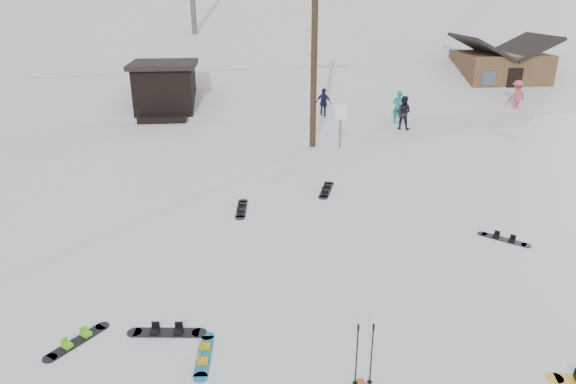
{
  "coord_description": "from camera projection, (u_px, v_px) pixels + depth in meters",
  "views": [
    {
      "loc": [
        -0.98,
        -7.01,
        6.17
      ],
      "look_at": [
        0.14,
        5.14,
        1.4
      ],
      "focal_mm": 32.0,
      "sensor_mm": 36.0,
      "label": 1
    }
  ],
  "objects": [
    {
      "name": "cabin",
      "position": [
        499.0,
        73.0,
        31.82
      ],
      "size": [
        5.39,
        4.4,
        3.77
      ],
      "color": "brown",
      "rests_on": "ground"
    },
    {
      "name": "ski_slope",
      "position": [
        251.0,
        147.0,
        64.22
      ],
      "size": [
        60.0,
        85.24,
        65.97
      ],
      "primitive_type": "cube",
      "rotation": [
        0.31,
        0.0,
        0.0
      ],
      "color": "silver",
      "rests_on": "ground"
    },
    {
      "name": "lift_hut",
      "position": [
        165.0,
        89.0,
        27.34
      ],
      "size": [
        3.4,
        4.1,
        2.75
      ],
      "color": "black",
      "rests_on": "ground"
    },
    {
      "name": "treeline_crest",
      "position": [
        245.0,
        30.0,
        88.6
      ],
      "size": [
        50.0,
        6.0,
        10.0
      ],
      "primitive_type": null,
      "color": "black",
      "rests_on": "ski_slope"
    },
    {
      "name": "utility_pole",
      "position": [
        315.0,
        32.0,
        20.28
      ],
      "size": [
        2.0,
        0.26,
        9.0
      ],
      "color": "#3A2819",
      "rests_on": "ground"
    },
    {
      "name": "skier_teal",
      "position": [
        398.0,
        107.0,
        25.67
      ],
      "size": [
        0.59,
        0.39,
        1.61
      ],
      "primitive_type": "imported",
      "rotation": [
        0.0,
        0.0,
        3.15
      ],
      "color": "#0B7770",
      "rests_on": "ground"
    },
    {
      "name": "ground",
      "position": [
        307.0,
        376.0,
        8.83
      ],
      "size": [
        200.0,
        200.0,
        0.0
      ],
      "primitive_type": "plane",
      "color": "white",
      "rests_on": "ground"
    },
    {
      "name": "board_scatter_f",
      "position": [
        326.0,
        190.0,
        17.06
      ],
      "size": [
        0.72,
        1.59,
        0.12
      ],
      "rotation": [
        0.0,
        0.0,
        1.26
      ],
      "color": "black",
      "rests_on": "ground"
    },
    {
      "name": "ski_poles",
      "position": [
        364.0,
        355.0,
        8.39
      ],
      "size": [
        0.34,
        0.09,
        1.22
      ],
      "color": "black",
      "rests_on": "ground"
    },
    {
      "name": "skier_dark",
      "position": [
        403.0,
        113.0,
        24.49
      ],
      "size": [
        0.97,
        0.91,
        1.59
      ],
      "primitive_type": "imported",
      "rotation": [
        0.0,
        0.0,
        2.61
      ],
      "color": "black",
      "rests_on": "ground"
    },
    {
      "name": "ridge_right",
      "position": [
        564.0,
        143.0,
        62.44
      ],
      "size": [
        45.66,
        93.98,
        54.59
      ],
      "primitive_type": "cube",
      "rotation": [
        0.21,
        -0.05,
        -0.12
      ],
      "color": "white",
      "rests_on": "ground"
    },
    {
      "name": "board_scatter_a",
      "position": [
        167.0,
        332.0,
        9.93
      ],
      "size": [
        1.54,
        0.42,
        0.11
      ],
      "rotation": [
        0.0,
        0.0,
        -0.1
      ],
      "color": "black",
      "rests_on": "ground"
    },
    {
      "name": "skier_navy",
      "position": [
        324.0,
        103.0,
        26.84
      ],
      "size": [
        0.93,
        0.83,
        1.51
      ],
      "primitive_type": "imported",
      "rotation": [
        0.0,
        0.0,
        2.5
      ],
      "color": "#1F1C46",
      "rests_on": "ground"
    },
    {
      "name": "board_scatter_c",
      "position": [
        77.0,
        341.0,
        9.68
      ],
      "size": [
        0.97,
        1.15,
        0.1
      ],
      "rotation": [
        0.0,
        0.0,
        0.9
      ],
      "color": "black",
      "rests_on": "ground"
    },
    {
      "name": "skier_pink",
      "position": [
        517.0,
        96.0,
        28.04
      ],
      "size": [
        1.26,
        0.96,
        1.72
      ],
      "primitive_type": "imported",
      "rotation": [
        0.0,
        0.0,
        3.47
      ],
      "color": "#C34454",
      "rests_on": "ground"
    },
    {
      "name": "hero_snowboard",
      "position": [
        204.0,
        355.0,
        9.31
      ],
      "size": [
        0.32,
        1.38,
        0.1
      ],
      "rotation": [
        0.0,
        0.0,
        1.52
      ],
      "color": "#1B7AB1",
      "rests_on": "ground"
    },
    {
      "name": "board_scatter_d",
      "position": [
        504.0,
        239.0,
        13.67
      ],
      "size": [
        1.09,
        1.03,
        0.1
      ],
      "rotation": [
        0.0,
        0.0,
        -0.75
      ],
      "color": "black",
      "rests_on": "ground"
    },
    {
      "name": "board_scatter_b",
      "position": [
        242.0,
        209.0,
        15.59
      ],
      "size": [
        0.4,
        1.57,
        0.11
      ],
      "rotation": [
        0.0,
        0.0,
        1.49
      ],
      "color": "black",
      "rests_on": "ground"
    },
    {
      "name": "trail_sign",
      "position": [
        341.0,
        119.0,
        21.23
      ],
      "size": [
        0.5,
        0.09,
        1.85
      ],
      "color": "#595B60",
      "rests_on": "ground"
    }
  ]
}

